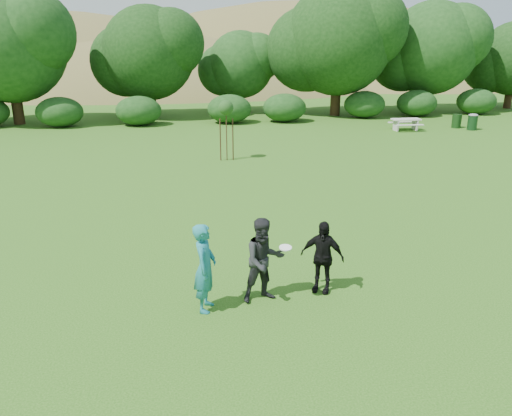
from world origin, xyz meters
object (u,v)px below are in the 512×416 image
at_px(trash_can_lidded, 473,122).
at_px(picnic_table, 406,122).
at_px(player_teal, 205,268).
at_px(trash_can_near, 457,121).
at_px(player_black, 322,257).
at_px(sapling, 226,110).
at_px(player_grey, 264,260).

bearing_deg(trash_can_lidded, picnic_table, 174.39).
height_order(player_teal, trash_can_near, player_teal).
distance_m(player_black, picnic_table, 23.29).
height_order(trash_can_near, sapling, sapling).
relative_size(picnic_table, trash_can_lidded, 1.71).
xyz_separation_m(player_black, sapling, (-0.86, 13.63, 1.57)).
relative_size(player_grey, picnic_table, 1.06).
bearing_deg(trash_can_near, trash_can_lidded, -58.50).
distance_m(player_grey, trash_can_near, 26.76).
bearing_deg(player_black, trash_can_lidded, 81.02).
height_order(player_teal, player_black, player_teal).
xyz_separation_m(player_teal, sapling, (1.79, 14.07, 1.45)).
bearing_deg(picnic_table, player_teal, -123.88).
height_order(trash_can_near, picnic_table, trash_can_near).
xyz_separation_m(trash_can_near, trash_can_lidded, (0.57, -0.93, 0.09)).
bearing_deg(trash_can_near, sapling, -155.66).
bearing_deg(picnic_table, trash_can_near, 7.48).
relative_size(trash_can_near, picnic_table, 0.50).
xyz_separation_m(trash_can_near, sapling, (-15.98, -7.23, 1.97)).
xyz_separation_m(sapling, trash_can_lidded, (16.55, 6.30, -1.88)).
xyz_separation_m(picnic_table, trash_can_lidded, (4.37, -0.43, 0.02)).
distance_m(player_grey, player_black, 1.39).
bearing_deg(sapling, picnic_table, 28.93).
bearing_deg(player_grey, sapling, 75.48).
height_order(player_teal, trash_can_lidded, player_teal).
height_order(player_black, picnic_table, player_black).
relative_size(player_teal, player_grey, 1.01).
bearing_deg(sapling, trash_can_lidded, 20.84).
xyz_separation_m(player_grey, picnic_table, (12.68, 20.58, -0.43)).
relative_size(sapling, trash_can_lidded, 2.71).
relative_size(player_black, trash_can_near, 1.88).
relative_size(player_teal, player_black, 1.14).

